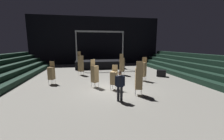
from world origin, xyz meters
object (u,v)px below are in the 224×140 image
chair_stack_mid_left (122,64)px  chair_stack_mid_right (114,78)px  chair_stack_rear_left (139,78)px  chair_stack_rear_right (95,74)px  chair_stack_mid_centre (143,69)px  chair_stack_front_right (51,73)px  equipment_road_case (161,73)px  chair_stack_front_left (81,63)px  man_with_tie (120,84)px  stage_riser (100,64)px

chair_stack_mid_left → chair_stack_mid_right: 5.40m
chair_stack_rear_left → chair_stack_rear_right: size_ratio=1.04×
chair_stack_mid_left → chair_stack_mid_centre: (1.25, -2.89, -0.08)m
chair_stack_rear_left → chair_stack_rear_right: chair_stack_rear_left is taller
chair_stack_front_right → chair_stack_mid_right: bearing=171.1°
chair_stack_mid_left → chair_stack_mid_centre: 3.15m
chair_stack_mid_right → equipment_road_case: chair_stack_mid_right is taller
chair_stack_front_left → man_with_tie: bearing=62.0°
chair_stack_front_right → chair_stack_mid_centre: size_ratio=0.88×
chair_stack_mid_left → equipment_road_case: bearing=12.3°
stage_riser → chair_stack_front_left: (-2.45, -4.66, 0.68)m
stage_riser → chair_stack_front_right: size_ratio=3.52×
chair_stack_front_right → man_with_tie: bearing=153.5°
chair_stack_front_right → chair_stack_mid_centre: chair_stack_mid_centre is taller
chair_stack_mid_centre → chair_stack_rear_left: 3.94m
chair_stack_front_left → chair_stack_mid_centre: (5.65, -3.63, -0.21)m
chair_stack_mid_right → chair_stack_rear_right: size_ratio=0.84×
chair_stack_front_left → chair_stack_mid_right: chair_stack_front_left is taller
chair_stack_mid_right → man_with_tie: bearing=120.4°
chair_stack_mid_centre → man_with_tie: bearing=101.3°
chair_stack_mid_right → equipment_road_case: 6.74m
man_with_tie → chair_stack_rear_right: (-1.25, 3.06, 0.07)m
chair_stack_front_left → stage_riser: bearing=-162.9°
man_with_tie → stage_riser: bearing=-78.3°
chair_stack_mid_right → stage_riser: bearing=-57.1°
chair_stack_mid_centre → chair_stack_mid_right: bearing=82.4°
man_with_tie → equipment_road_case: size_ratio=1.96×
chair_stack_front_right → chair_stack_rear_left: size_ratio=0.85×
man_with_tie → chair_stack_front_left: 8.37m
chair_stack_front_left → chair_stack_rear_right: chair_stack_front_left is taller
chair_stack_rear_left → chair_stack_mid_centre: bearing=78.0°
man_with_tie → chair_stack_rear_left: bearing=-138.2°
chair_stack_mid_left → chair_stack_mid_centre: bearing=-33.2°
chair_stack_front_right → chair_stack_rear_left: (6.13, -3.78, 0.17)m
chair_stack_front_right → chair_stack_rear_right: (3.46, -1.55, 0.13)m
chair_stack_mid_right → chair_stack_front_left: bearing=-34.0°
stage_riser → chair_stack_rear_right: (-1.23, -9.60, 0.47)m
man_with_tie → chair_stack_front_right: bearing=-32.8°
chair_stack_front_right → stage_riser: bearing=-102.2°
chair_stack_rear_left → chair_stack_rear_right: 3.48m
stage_riser → chair_stack_mid_left: size_ratio=2.87×
chair_stack_rear_right → chair_stack_front_right: bearing=-61.9°
chair_stack_rear_right → man_with_tie: bearing=74.4°
chair_stack_mid_right → chair_stack_rear_right: bearing=-1.1°
chair_stack_mid_left → man_with_tie: bearing=-71.4°
chair_stack_front_right → chair_stack_mid_right: 5.36m
stage_riser → chair_stack_mid_left: stage_riser is taller
chair_stack_front_right → chair_stack_mid_centre: bearing=-163.8°
man_with_tie → chair_stack_mid_right: 2.19m
man_with_tie → chair_stack_rear_right: 3.31m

